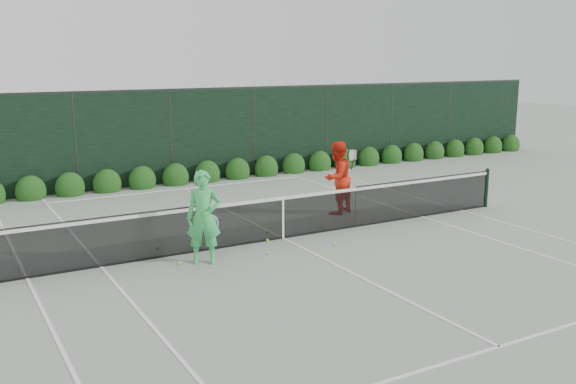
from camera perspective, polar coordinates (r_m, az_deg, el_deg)
ground at (r=14.68m, az=-0.45°, el=-4.15°), size 80.00×80.00×0.00m
tennis_net at (r=14.53m, az=-0.53°, el=-2.15°), size 12.90×0.10×1.07m
player_woman at (r=12.86m, az=-7.50°, el=-2.25°), size 0.81×0.70×1.89m
player_man at (r=16.86m, az=4.38°, el=1.29°), size 1.14×1.02×1.92m
court_lines at (r=14.68m, az=-0.45°, el=-4.13°), size 11.03×23.83×0.01m
windscreen_fence at (r=12.08m, az=5.79°, el=-0.35°), size 32.00×21.07×3.06m
hedge_row at (r=21.00m, az=-9.95°, el=1.27°), size 31.66×0.65×0.94m
tennis_balls at (r=14.02m, az=-3.65°, el=-4.82°), size 3.58×1.68×0.07m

